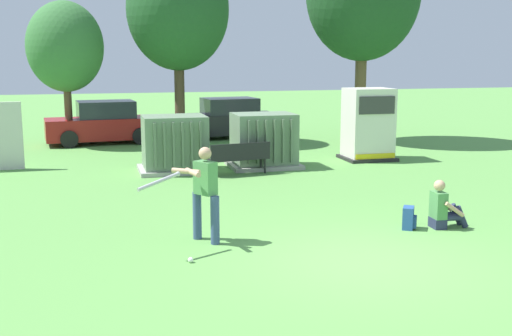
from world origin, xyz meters
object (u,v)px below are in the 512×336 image
at_px(batter, 203,190).
at_px(park_bench, 239,156).
at_px(transformer_mid_west, 264,141).
at_px(backpack, 409,218).
at_px(transformer_west, 175,144).
at_px(parked_car_left_of_center, 227,119).
at_px(generator_enclosure, 368,125).
at_px(sports_ball, 191,260).
at_px(seated_spectator, 443,209).
at_px(parked_car_leftmost, 103,124).

bearing_deg(batter, park_bench, 71.09).
height_order(transformer_mid_west, backpack, transformer_mid_west).
distance_m(transformer_west, batter, 7.24).
bearing_deg(batter, backpack, -2.16).
xyz_separation_m(park_bench, batter, (-2.11, -6.16, 0.44)).
bearing_deg(backpack, parked_car_left_of_center, 92.12).
relative_size(generator_enclosure, sports_ball, 25.56).
distance_m(transformer_mid_west, seated_spectator, 7.66).
distance_m(backpack, parked_car_left_of_center, 14.38).
bearing_deg(seated_spectator, sports_ball, -170.50).
bearing_deg(batter, transformer_west, 86.58).
relative_size(sports_ball, parked_car_left_of_center, 0.02).
bearing_deg(batter, generator_enclosure, 48.89).
height_order(transformer_west, park_bench, transformer_west).
xyz_separation_m(seated_spectator, parked_car_leftmost, (-6.14, 14.05, 0.38)).
xyz_separation_m(seated_spectator, backpack, (-0.69, 0.08, -0.16)).
xyz_separation_m(generator_enclosure, batter, (-6.74, -7.73, -0.16)).
bearing_deg(parked_car_leftmost, park_bench, -65.18).
distance_m(seated_spectator, parked_car_left_of_center, 14.50).
distance_m(sports_ball, parked_car_leftmost, 14.96).
height_order(transformer_west, seated_spectator, transformer_west).
relative_size(batter, parked_car_leftmost, 0.40).
bearing_deg(transformer_mid_west, parked_car_left_of_center, 86.97).
height_order(transformer_west, parked_car_left_of_center, same).
relative_size(transformer_west, generator_enclosure, 0.91).
xyz_separation_m(transformer_mid_west, parked_car_leftmost, (-4.55, 6.57, -0.04)).
bearing_deg(sports_ball, generator_enclosure, 50.93).
bearing_deg(transformer_mid_west, park_bench, -132.90).
bearing_deg(parked_car_left_of_center, park_bench, -99.73).
distance_m(backpack, parked_car_leftmost, 15.00).
distance_m(transformer_mid_west, parked_car_leftmost, 7.99).
bearing_deg(parked_car_leftmost, batter, -84.09).
distance_m(transformer_mid_west, generator_enclosure, 3.67).
bearing_deg(transformer_west, parked_car_left_of_center, 66.36).
xyz_separation_m(backpack, parked_car_left_of_center, (-0.53, 14.36, 0.54)).
relative_size(transformer_west, park_bench, 1.14).
xyz_separation_m(park_bench, sports_ball, (-2.52, -7.25, -0.49)).
bearing_deg(parked_car_leftmost, seated_spectator, -66.38).
bearing_deg(park_bench, parked_car_left_of_center, 80.27).
height_order(park_bench, backpack, park_bench).
xyz_separation_m(generator_enclosure, seated_spectator, (-2.03, -7.96, -0.76)).
bearing_deg(transformer_west, batter, -93.42).
xyz_separation_m(backpack, parked_car_leftmost, (-5.45, 13.97, 0.54)).
bearing_deg(transformer_west, backpack, -64.03).
height_order(generator_enclosure, parked_car_leftmost, generator_enclosure).
height_order(park_bench, parked_car_leftmost, parked_car_leftmost).
distance_m(transformer_mid_west, park_bench, 1.51).
bearing_deg(seated_spectator, parked_car_left_of_center, 94.83).
relative_size(park_bench, sports_ball, 20.45).
height_order(backpack, parked_car_left_of_center, parked_car_left_of_center).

